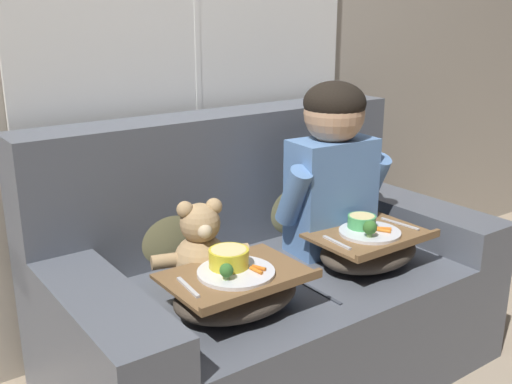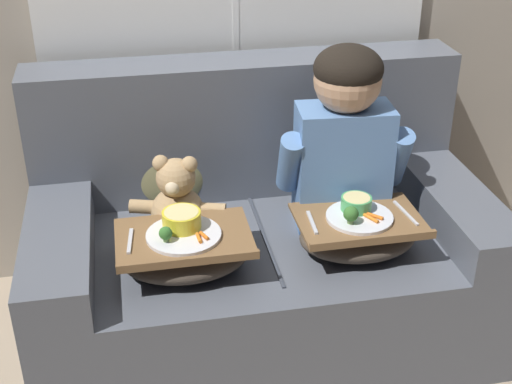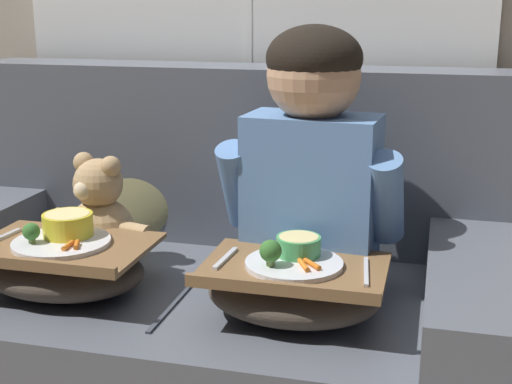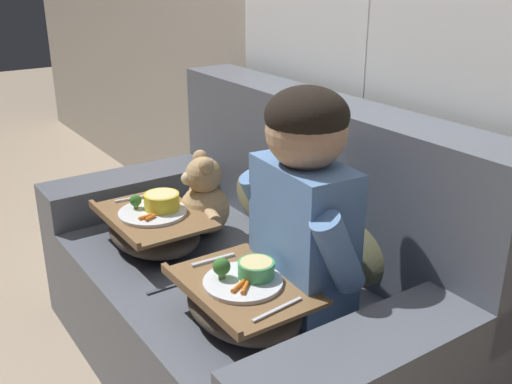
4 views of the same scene
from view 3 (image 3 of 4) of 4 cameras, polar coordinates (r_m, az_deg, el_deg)
The scene contains 7 objects.
couch at distance 2.05m, azimuth -3.82°, elevation -8.58°, with size 1.63×0.93×0.97m.
throw_pillow_behind_child at distance 2.09m, azimuth 5.66°, elevation -0.54°, with size 0.34×0.16×0.35m.
throw_pillow_behind_teddy at distance 2.25m, azimuth -9.48°, elevation 0.49°, with size 0.32×0.16×0.34m.
child_figure at distance 1.79m, azimuth 4.53°, elevation 3.59°, with size 0.48×0.24×0.67m.
teddy_bear at distance 2.03m, azimuth -12.44°, elevation -2.08°, with size 0.34×0.25×0.32m.
lap_tray_child at distance 1.68m, azimuth 3.02°, elevation -7.73°, with size 0.42×0.30×0.20m.
lap_tray_teddy at distance 1.88m, azimuth -15.16°, elevation -5.63°, with size 0.44×0.32×0.20m.
Camera 3 is at (0.60, -1.70, 1.16)m, focal length 50.00 mm.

